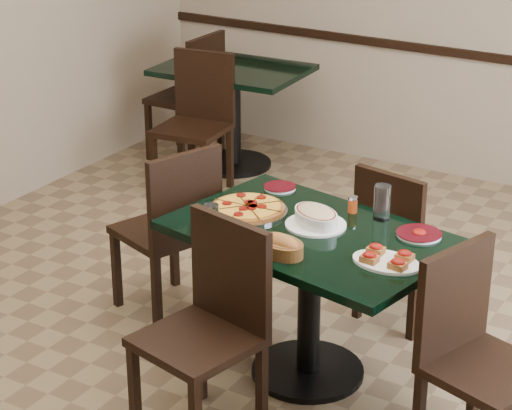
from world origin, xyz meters
The scene contains 20 objects.
floor centered at (0.00, 0.00, 0.00)m, with size 5.50×5.50×0.00m, color olive.
main_table centered at (0.25, -0.14, 0.57)m, with size 1.38×1.02×0.75m.
back_table centered at (-1.58, 2.09, 0.52)m, with size 1.07×0.80×0.75m.
chair_far centered at (0.40, 0.55, 0.48)m, with size 0.47×0.47×0.86m.
chair_near centered at (0.10, -0.71, 0.54)m, with size 0.53×0.53×0.96m.
chair_right centered at (1.11, -0.34, 0.52)m, with size 0.54×0.54×0.92m.
chair_left centered at (-0.63, 0.02, 0.53)m, with size 0.56×0.56×0.94m.
back_chair_near centered at (-1.55, 1.59, 0.54)m, with size 0.49×0.49×0.95m.
back_chair_left centered at (-1.90, 2.06, 0.54)m, with size 0.45×0.45×0.96m.
pepperoni_pizza centered at (-0.11, -0.10, 0.77)m, with size 0.38×0.38×0.04m.
lasagna_casserole centered at (0.24, -0.07, 0.80)m, with size 0.30×0.28×0.09m.
bread_basket centered at (0.26, -0.42, 0.79)m, with size 0.25×0.19×0.09m.
bruschetta_platter centered at (0.68, -0.27, 0.77)m, with size 0.30×0.21×0.05m.
side_plate_near centered at (0.06, -0.38, 0.76)m, with size 0.17×0.17×0.02m.
side_plate_far_r centered at (0.69, 0.07, 0.76)m, with size 0.21×0.21×0.03m.
side_plate_far_l centered at (-0.12, 0.24, 0.76)m, with size 0.16×0.16×0.02m.
napkin_setting centered at (0.01, -0.40, 0.75)m, with size 0.21×0.21×0.01m.
water_glass_a centered at (0.47, 0.15, 0.83)m, with size 0.08×0.08×0.17m, color white.
water_glass_b centered at (-0.11, -0.40, 0.82)m, with size 0.07×0.07×0.14m, color white.
pepper_shaker centered at (0.32, 0.16, 0.79)m, with size 0.05×0.05×0.08m.
Camera 1 is at (2.17, -3.77, 2.60)m, focal length 70.00 mm.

